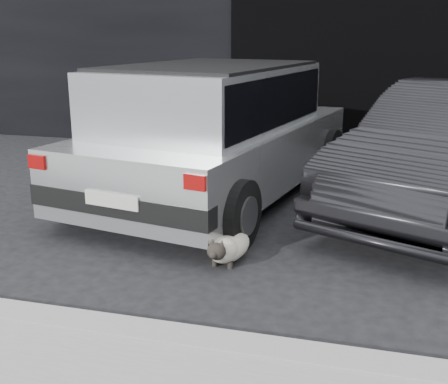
# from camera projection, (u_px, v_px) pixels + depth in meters

# --- Properties ---
(ground) EXTENTS (80.00, 80.00, 0.00)m
(ground) POSITION_uv_depth(u_px,v_px,m) (229.00, 220.00, 6.16)
(ground) COLOR black
(ground) RESTS_ON ground
(building_facade) EXTENTS (34.00, 4.00, 5.00)m
(building_facade) POSITION_uv_depth(u_px,v_px,m) (358.00, 5.00, 10.79)
(building_facade) COLOR black
(building_facade) RESTS_ON ground
(garage_opening) EXTENTS (4.00, 0.10, 2.60)m
(garage_opening) POSITION_uv_depth(u_px,v_px,m) (349.00, 76.00, 9.26)
(garage_opening) COLOR black
(garage_opening) RESTS_ON ground
(curb) EXTENTS (18.00, 0.25, 0.12)m
(curb) POSITION_uv_depth(u_px,v_px,m) (280.00, 356.00, 3.48)
(curb) COLOR gray
(curb) RESTS_ON ground
(silver_hatchback) EXTENTS (2.84, 4.73, 1.64)m
(silver_hatchback) POSITION_uv_depth(u_px,v_px,m) (216.00, 126.00, 6.82)
(silver_hatchback) COLOR silver
(silver_hatchback) RESTS_ON ground
(cat_siamese) EXTENTS (0.38, 0.89, 0.31)m
(cat_siamese) POSITION_uv_depth(u_px,v_px,m) (228.00, 248.00, 5.01)
(cat_siamese) COLOR beige
(cat_siamese) RESTS_ON ground
(cat_white) EXTENTS (0.75, 0.47, 0.38)m
(cat_white) POSITION_uv_depth(u_px,v_px,m) (193.00, 215.00, 5.76)
(cat_white) COLOR white
(cat_white) RESTS_ON ground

